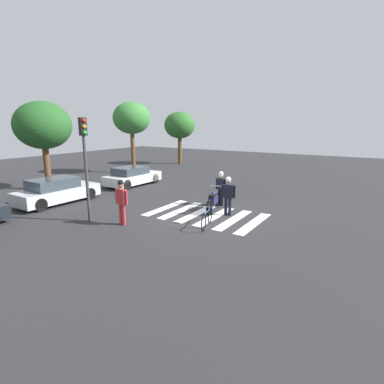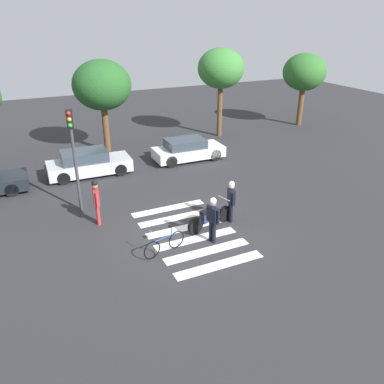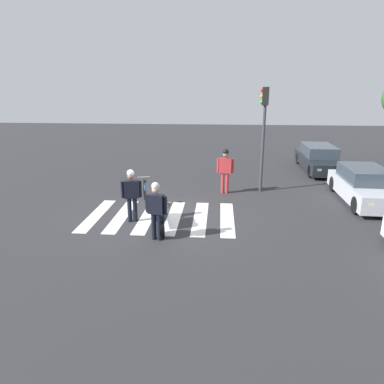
# 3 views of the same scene
# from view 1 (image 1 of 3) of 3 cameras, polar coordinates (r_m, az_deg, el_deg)

# --- Properties ---
(ground_plane) EXTENTS (60.00, 60.00, 0.00)m
(ground_plane) POSITION_cam_1_polar(r_m,az_deg,el_deg) (13.83, 2.59, -4.25)
(ground_plane) COLOR #2B2B2D
(police_motorcycle) EXTENTS (2.13, 0.80, 1.04)m
(police_motorcycle) POSITION_cam_1_polar(r_m,az_deg,el_deg) (14.50, 3.97, -1.58)
(police_motorcycle) COLOR black
(police_motorcycle) RESTS_ON ground_plane
(leaning_bicycle) EXTENTS (1.64, 0.58, 0.99)m
(leaning_bicycle) POSITION_cam_1_polar(r_m,az_deg,el_deg) (12.21, 2.80, -4.77)
(leaning_bicycle) COLOR black
(leaning_bicycle) RESTS_ON ground_plane
(officer_on_foot) EXTENTS (0.30, 0.65, 1.74)m
(officer_on_foot) POSITION_cam_1_polar(r_m,az_deg,el_deg) (13.60, 6.71, -0.26)
(officer_on_foot) COLOR black
(officer_on_foot) RESTS_ON ground_plane
(officer_by_motorcycle) EXTENTS (0.31, 0.64, 1.72)m
(officer_by_motorcycle) POSITION_cam_1_polar(r_m,az_deg,el_deg) (15.24, 5.37, 1.12)
(officer_by_motorcycle) COLOR black
(officer_by_motorcycle) RESTS_ON ground_plane
(pedestrian_bystander) EXTENTS (0.25, 0.69, 1.85)m
(pedestrian_bystander) POSITION_cam_1_polar(r_m,az_deg,el_deg) (12.56, -12.93, -1.21)
(pedestrian_bystander) COLOR #B22D33
(pedestrian_bystander) RESTS_ON ground_plane
(crosswalk_stripes) EXTENTS (3.17, 4.95, 0.01)m
(crosswalk_stripes) POSITION_cam_1_polar(r_m,az_deg,el_deg) (13.83, 2.59, -4.23)
(crosswalk_stripes) COLOR silver
(crosswalk_stripes) RESTS_ON ground_plane
(car_silver_sedan) EXTENTS (4.15, 1.75, 1.31)m
(car_silver_sedan) POSITION_cam_1_polar(r_m,az_deg,el_deg) (17.12, -23.79, 0.13)
(car_silver_sedan) COLOR black
(car_silver_sedan) RESTS_ON ground_plane
(car_white_van) EXTENTS (3.94, 1.75, 1.23)m
(car_white_van) POSITION_cam_1_polar(r_m,az_deg,el_deg) (20.58, -11.00, 2.86)
(car_white_van) COLOR black
(car_white_van) RESTS_ON ground_plane
(traffic_light_pole) EXTENTS (0.28, 0.35, 4.23)m
(traffic_light_pole) POSITION_cam_1_polar(r_m,az_deg,el_deg) (13.11, -19.21, 6.80)
(traffic_light_pole) COLOR #38383D
(traffic_light_pole) RESTS_ON ground_plane
(street_tree_mid) EXTENTS (3.29, 3.29, 5.28)m
(street_tree_mid) POSITION_cam_1_polar(r_m,az_deg,el_deg) (20.63, -25.89, 10.97)
(street_tree_mid) COLOR brown
(street_tree_mid) RESTS_ON ground_plane
(street_tree_far) EXTENTS (2.95, 2.95, 5.65)m
(street_tree_far) POSITION_cam_1_polar(r_m,az_deg,el_deg) (25.54, -11.12, 13.21)
(street_tree_far) COLOR brown
(street_tree_far) RESTS_ON ground_plane
(street_tree_end) EXTENTS (3.02, 3.02, 5.08)m
(street_tree_end) POSITION_cam_1_polar(r_m,az_deg,el_deg) (30.82, -2.30, 12.20)
(street_tree_end) COLOR brown
(street_tree_end) RESTS_ON ground_plane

